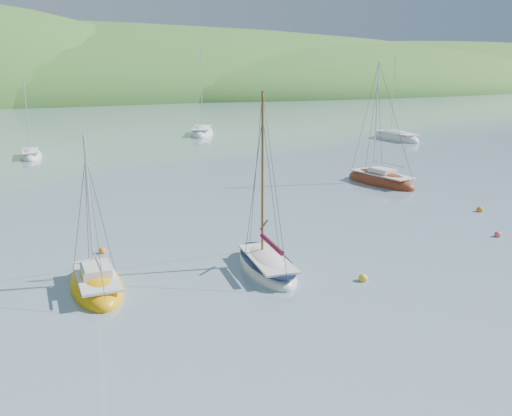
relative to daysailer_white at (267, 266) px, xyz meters
name	(u,v)px	position (x,y,z in m)	size (l,w,h in m)	color
ground	(370,287)	(3.19, -3.88, -0.21)	(700.00, 700.00, 0.00)	gray
shoreline_hills	(2,96)	(-6.47, 168.54, -0.21)	(690.00, 135.00, 56.00)	#356F2A
daysailer_white	(267,266)	(0.00, 0.00, 0.00)	(2.96, 6.13, 9.04)	white
sloop_red	(380,181)	(17.41, 14.11, 0.00)	(3.41, 7.43, 10.59)	maroon
sailboat_yellow	(97,285)	(-7.82, 1.08, -0.03)	(2.47, 5.66, 7.38)	#F0A109
distant_sloop_a	(31,156)	(-7.61, 40.78, -0.05)	(2.70, 6.37, 8.86)	white
distant_sloop_b	(202,133)	(15.41, 51.54, -0.01)	(6.32, 9.13, 12.33)	white
distant_sloop_d	(396,138)	(36.20, 35.68, -0.01)	(3.00, 8.35, 11.88)	white
mooring_buoys	(376,244)	(7.01, 0.82, -0.09)	(24.97, 9.45, 0.47)	yellow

